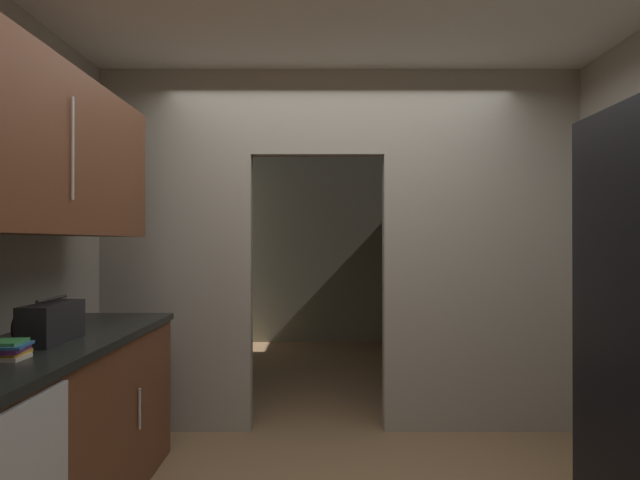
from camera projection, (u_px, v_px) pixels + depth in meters
The scene contains 7 objects.
kitchen_overhead_slab at pixel (346, 8), 2.72m from camera, with size 3.91×6.68×0.06m, color silver.
kitchen_partition at pixel (345, 239), 3.66m from camera, with size 3.51×0.12×2.65m.
adjoining_room_shell at pixel (332, 247), 5.83m from camera, with size 3.51×3.27×2.65m.
lower_cabinet_run at pixel (32, 449), 2.20m from camera, with size 0.64×2.11×0.92m.
upper_cabinet_counterside at pixel (32, 148), 2.21m from camera, with size 0.36×1.90×0.77m.
boombox at pixel (51, 322), 2.31m from camera, with size 0.16×0.35×0.21m.
book_stack at pixel (10, 350), 1.97m from camera, with size 0.16×0.16×0.07m.
Camera 1 is at (-0.14, -2.32, 1.39)m, focal length 27.70 mm.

